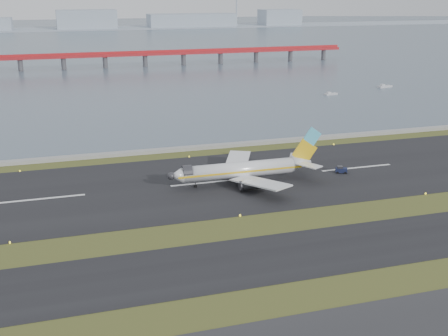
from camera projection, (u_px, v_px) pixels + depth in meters
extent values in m
plane|color=#39491A|center=(252.00, 231.00, 109.59)|extent=(1000.00, 1000.00, 0.00)
cube|color=black|center=(275.00, 257.00, 98.64)|extent=(1000.00, 18.00, 0.10)
cube|color=black|center=(211.00, 182.00, 136.92)|extent=(1000.00, 45.00, 0.10)
cube|color=gray|center=(183.00, 149.00, 164.13)|extent=(1000.00, 2.50, 1.00)
cube|color=#4D5A6E|center=(88.00, 40.00, 528.91)|extent=(1400.00, 800.00, 1.30)
cube|color=#AF1E23|center=(145.00, 54.00, 340.75)|extent=(260.00, 5.00, 1.60)
cube|color=#AF1E23|center=(145.00, 52.00, 340.30)|extent=(260.00, 0.40, 1.40)
cylinder|color=#4C4C51|center=(145.00, 62.00, 342.12)|extent=(2.80, 2.80, 7.00)
cylinder|color=#4C4C51|center=(290.00, 56.00, 368.76)|extent=(2.80, 2.80, 7.00)
cube|color=#9AA7B6|center=(79.00, 29.00, 674.76)|extent=(1400.00, 80.00, 1.00)
cube|color=#9AA7B6|center=(87.00, 19.00, 674.19)|extent=(70.00, 35.00, 22.00)
cube|color=#9AA7B6|center=(192.00, 20.00, 711.17)|extent=(110.00, 35.00, 16.00)
cube|color=#9AA7B6|center=(279.00, 17.00, 743.86)|extent=(50.00, 35.00, 20.00)
cylinder|color=#9AA7B6|center=(237.00, 2.00, 721.15)|extent=(1.80, 1.80, 60.00)
cylinder|color=white|center=(239.00, 170.00, 135.22)|extent=(28.00, 3.80, 3.80)
cone|color=white|center=(176.00, 176.00, 130.89)|extent=(3.20, 3.80, 3.80)
cone|color=white|center=(301.00, 163.00, 139.63)|extent=(5.00, 3.80, 3.80)
cube|color=yellow|center=(242.00, 172.00, 133.47)|extent=(31.00, 0.06, 0.45)
cube|color=yellow|center=(237.00, 167.00, 136.97)|extent=(31.00, 0.06, 0.45)
cube|color=white|center=(260.00, 183.00, 128.30)|extent=(11.31, 15.89, 1.66)
cube|color=white|center=(237.00, 162.00, 143.79)|extent=(11.31, 15.89, 1.66)
cylinder|color=#323236|center=(250.00, 185.00, 130.47)|extent=(4.20, 2.10, 2.10)
cylinder|color=#323236|center=(234.00, 170.00, 141.41)|extent=(4.20, 2.10, 2.10)
cube|color=yellow|center=(305.00, 151.00, 138.97)|extent=(6.80, 0.35, 6.85)
cube|color=#53C5EB|center=(312.00, 136.00, 138.37)|extent=(4.85, 0.37, 4.90)
cube|color=white|center=(309.00, 165.00, 136.09)|extent=(5.64, 6.80, 0.22)
cube|color=white|center=(296.00, 157.00, 143.02)|extent=(5.64, 6.80, 0.22)
cylinder|color=black|center=(195.00, 186.00, 133.09)|extent=(0.80, 0.28, 0.80)
cylinder|color=black|center=(249.00, 184.00, 133.98)|extent=(1.00, 0.38, 1.00)
cylinder|color=black|center=(242.00, 177.00, 139.09)|extent=(1.00, 0.38, 1.00)
cube|color=#141A38|center=(341.00, 170.00, 143.68)|extent=(3.33, 2.67, 1.09)
cube|color=#323236|center=(340.00, 167.00, 143.50)|extent=(1.72, 1.76, 0.64)
cylinder|color=black|center=(337.00, 173.00, 143.26)|extent=(0.69, 0.51, 0.64)
cylinder|color=black|center=(337.00, 171.00, 144.63)|extent=(0.69, 0.51, 0.64)
cylinder|color=black|center=(345.00, 173.00, 143.03)|extent=(0.69, 0.51, 0.64)
cylinder|color=black|center=(345.00, 171.00, 144.40)|extent=(0.69, 0.51, 0.64)
cube|color=silver|center=(331.00, 94.00, 250.62)|extent=(6.51, 3.30, 0.80)
cube|color=silver|center=(329.00, 93.00, 249.77)|extent=(2.05, 1.79, 0.80)
cube|color=silver|center=(385.00, 87.00, 269.52)|extent=(7.71, 3.75, 0.95)
cube|color=silver|center=(383.00, 85.00, 268.54)|extent=(2.41, 2.08, 0.95)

